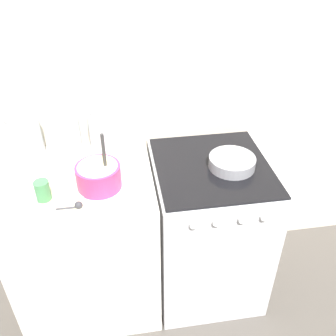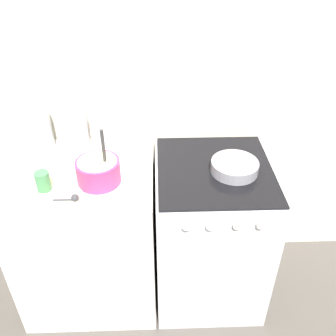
{
  "view_description": "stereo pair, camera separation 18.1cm",
  "coord_description": "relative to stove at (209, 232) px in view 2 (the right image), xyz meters",
  "views": [
    {
      "loc": [
        -0.15,
        -1.2,
        2.01
      ],
      "look_at": [
        0.08,
        0.27,
        0.95
      ],
      "focal_mm": 40.0,
      "sensor_mm": 36.0,
      "label": 1
    },
    {
      "loc": [
        0.03,
        -1.22,
        2.01
      ],
      "look_at": [
        0.08,
        0.27,
        0.95
      ],
      "focal_mm": 40.0,
      "sensor_mm": 36.0,
      "label": 2
    }
  ],
  "objects": [
    {
      "name": "ground_plane",
      "position": [
        -0.32,
        -0.32,
        -0.45
      ],
      "size": [
        12.0,
        12.0,
        0.0
      ],
      "primitive_type": "plane",
      "color": "#4C4742"
    },
    {
      "name": "wall_back",
      "position": [
        -0.32,
        0.35,
        0.75
      ],
      "size": [
        4.48,
        0.05,
        2.4
      ],
      "color": "beige",
      "rests_on": "ground_plane"
    },
    {
      "name": "countertop_cabinet",
      "position": [
        -0.69,
        0.0,
        0.0
      ],
      "size": [
        0.74,
        0.65,
        0.9
      ],
      "color": "silver",
      "rests_on": "ground_plane"
    },
    {
      "name": "stove",
      "position": [
        0.0,
        0.0,
        0.0
      ],
      "size": [
        0.61,
        0.66,
        0.9
      ],
      "color": "silver",
      "rests_on": "ground_plane"
    },
    {
      "name": "mixing_bowl",
      "position": [
        -0.58,
        -0.09,
        0.52
      ],
      "size": [
        0.21,
        0.21,
        0.28
      ],
      "color": "#E0336B",
      "rests_on": "countertop_cabinet"
    },
    {
      "name": "baking_pan",
      "position": [
        0.09,
        -0.03,
        0.48
      ],
      "size": [
        0.24,
        0.24,
        0.06
      ],
      "color": "gray",
      "rests_on": "stove"
    },
    {
      "name": "storage_jar_left",
      "position": [
        -0.94,
        0.22,
        0.56
      ],
      "size": [
        0.18,
        0.18,
        0.25
      ],
      "color": "silver",
      "rests_on": "countertop_cabinet"
    },
    {
      "name": "storage_jar_middle",
      "position": [
        -0.74,
        0.22,
        0.55
      ],
      "size": [
        0.15,
        0.15,
        0.24
      ],
      "color": "silver",
      "rests_on": "countertop_cabinet"
    },
    {
      "name": "storage_jar_right",
      "position": [
        -0.53,
        0.22,
        0.56
      ],
      "size": [
        0.17,
        0.17,
        0.26
      ],
      "color": "silver",
      "rests_on": "countertop_cabinet"
    },
    {
      "name": "tin_can",
      "position": [
        -0.82,
        -0.15,
        0.5
      ],
      "size": [
        0.07,
        0.07,
        0.1
      ],
      "color": "#3F7F4C",
      "rests_on": "countertop_cabinet"
    },
    {
      "name": "recipe_page",
      "position": [
        -0.75,
        -0.14,
        0.45
      ],
      "size": [
        0.22,
        0.3,
        0.01
      ],
      "color": "beige",
      "rests_on": "countertop_cabinet"
    },
    {
      "name": "measuring_spoon",
      "position": [
        -0.68,
        -0.23,
        0.47
      ],
      "size": [
        0.12,
        0.04,
        0.04
      ],
      "color": "#333338",
      "rests_on": "countertop_cabinet"
    }
  ]
}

